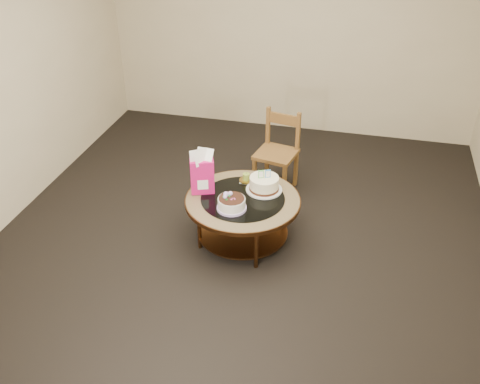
% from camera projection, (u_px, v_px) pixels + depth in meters
% --- Properties ---
extents(ground, '(5.00, 5.00, 0.00)m').
position_uv_depth(ground, '(243.00, 240.00, 4.92)').
color(ground, black).
rests_on(ground, ground).
extents(room_walls, '(4.52, 5.02, 2.61)m').
position_uv_depth(room_walls, '(243.00, 80.00, 4.10)').
color(room_walls, beige).
rests_on(room_walls, ground).
extents(coffee_table, '(1.02, 1.02, 0.46)m').
position_uv_depth(coffee_table, '(243.00, 206.00, 4.72)').
color(coffee_table, brown).
rests_on(coffee_table, ground).
extents(decorated_cake, '(0.25, 0.25, 0.15)m').
position_uv_depth(decorated_cake, '(231.00, 204.00, 4.51)').
color(decorated_cake, '#BDA0E3').
rests_on(decorated_cake, coffee_table).
extents(cream_cake, '(0.33, 0.33, 0.21)m').
position_uv_depth(cream_cake, '(264.00, 184.00, 4.75)').
color(cream_cake, white).
rests_on(cream_cake, coffee_table).
extents(gift_bag, '(0.23, 0.20, 0.41)m').
position_uv_depth(gift_bag, '(202.00, 172.00, 4.66)').
color(gift_bag, '#D51478').
rests_on(gift_bag, coffee_table).
extents(pillar_candle, '(0.13, 0.13, 0.10)m').
position_uv_depth(pillar_candle, '(246.00, 179.00, 4.90)').
color(pillar_candle, '#D1B656').
rests_on(pillar_candle, coffee_table).
extents(dining_chair, '(0.46, 0.46, 0.84)m').
position_uv_depth(dining_chair, '(277.00, 152.00, 5.48)').
color(dining_chair, brown).
rests_on(dining_chair, ground).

